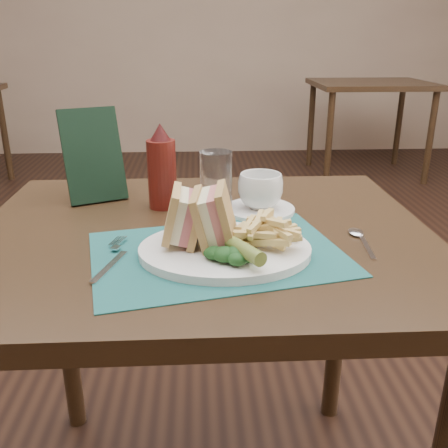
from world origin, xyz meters
name	(u,v)px	position (x,y,z in m)	size (l,w,h in m)	color
floor	(204,378)	(0.00, 0.00, 0.00)	(7.00, 7.00, 0.00)	black
wall_back	(198,151)	(0.00, 3.50, 0.00)	(6.00, 6.00, 0.00)	tan
table_main	(205,384)	(0.00, -0.50, 0.38)	(0.90, 0.75, 0.75)	black
table_bg_right	(367,129)	(1.37, 2.59, 0.38)	(0.90, 0.75, 0.75)	black
placemat	(217,253)	(0.02, -0.62, 0.75)	(0.43, 0.31, 0.00)	#195250
plate	(225,250)	(0.04, -0.62, 0.76)	(0.30, 0.24, 0.01)	white
sandwich_half_a	(172,216)	(-0.05, -0.60, 0.82)	(0.06, 0.10, 0.09)	tan
sandwich_half_b	(202,216)	(0.00, -0.61, 0.82)	(0.06, 0.10, 0.09)	tan
kale_garnish	(232,254)	(0.04, -0.68, 0.78)	(0.11, 0.08, 0.03)	#143715
pickle_spear	(240,247)	(0.06, -0.68, 0.79)	(0.02, 0.02, 0.12)	#596D29
fries_pile	(262,228)	(0.10, -0.62, 0.80)	(0.18, 0.20, 0.06)	#DABB6D
fork	(112,257)	(-0.16, -0.64, 0.76)	(0.03, 0.17, 0.01)	silver
spoon	(363,241)	(0.30, -0.58, 0.76)	(0.03, 0.15, 0.01)	silver
saucer	(260,210)	(0.13, -0.40, 0.76)	(0.15, 0.15, 0.01)	white
coffee_cup	(260,191)	(0.13, -0.40, 0.80)	(0.10, 0.10, 0.08)	white
drinking_glass	(216,182)	(0.03, -0.39, 0.81)	(0.07, 0.07, 0.13)	white
ketchup_bottle	(162,166)	(-0.09, -0.36, 0.84)	(0.06, 0.06, 0.19)	#4F120D
check_presenter	(93,155)	(-0.24, -0.29, 0.85)	(0.13, 0.01, 0.21)	black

